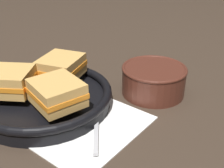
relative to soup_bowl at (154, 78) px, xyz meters
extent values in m
plane|color=#382B21|center=(-0.10, 0.07, -0.04)|extent=(4.00, 4.00, 0.00)
cube|color=white|center=(-0.19, 0.04, -0.04)|extent=(0.23, 0.20, 0.00)
cylinder|color=#4C2319|center=(0.00, 0.00, -0.01)|extent=(0.14, 0.14, 0.06)
cylinder|color=orange|center=(0.00, 0.00, 0.01)|extent=(0.13, 0.13, 0.01)
torus|color=#4C2319|center=(0.00, 0.00, 0.02)|extent=(0.15, 0.15, 0.01)
cube|color=#B7B7BC|center=(-0.20, 0.01, -0.03)|extent=(0.10, 0.08, 0.01)
ellipsoid|color=#B7B7BC|center=(-0.13, 0.06, -0.03)|extent=(0.06, 0.06, 0.01)
cylinder|color=black|center=(-0.19, 0.16, -0.03)|extent=(0.28, 0.28, 0.02)
torus|color=black|center=(-0.19, 0.16, 0.00)|extent=(0.29, 0.29, 0.02)
cube|color=tan|center=(-0.21, 0.09, 0.01)|extent=(0.11, 0.11, 0.02)
cube|color=orange|center=(-0.21, 0.09, 0.03)|extent=(0.11, 0.12, 0.01)
cube|color=tan|center=(-0.21, 0.09, 0.04)|extent=(0.11, 0.11, 0.02)
cube|color=tan|center=(-0.12, 0.17, 0.01)|extent=(0.11, 0.10, 0.02)
cube|color=orange|center=(-0.12, 0.17, 0.03)|extent=(0.11, 0.11, 0.01)
cube|color=tan|center=(-0.12, 0.17, 0.04)|extent=(0.11, 0.10, 0.02)
cube|color=tan|center=(-0.23, 0.21, 0.01)|extent=(0.12, 0.12, 0.02)
cube|color=orange|center=(-0.23, 0.21, 0.03)|extent=(0.12, 0.13, 0.01)
cube|color=tan|center=(-0.23, 0.21, 0.04)|extent=(0.12, 0.12, 0.02)
camera|label=1|loc=(-0.52, -0.26, 0.29)|focal=45.00mm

